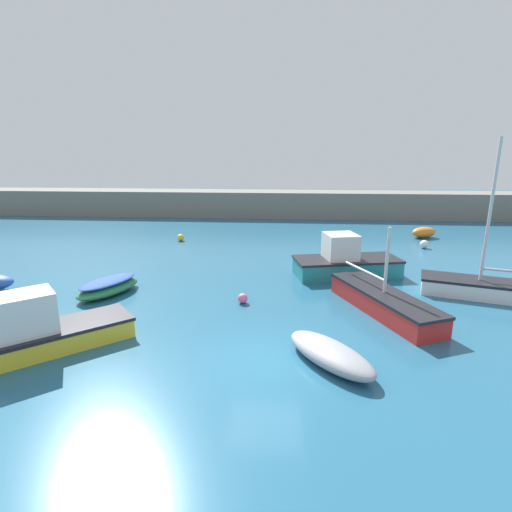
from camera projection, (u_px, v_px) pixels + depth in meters
ground_plane at (266, 362)px, 12.85m from camera, size 120.00×120.00×0.20m
harbor_breakwater at (281, 204)px, 40.62m from camera, size 62.80×3.75×2.55m
rowboat_blue_near at (330, 354)px, 12.48m from camera, size 3.23×3.65×0.67m
fishing_dinghy_green at (424, 232)px, 30.71m from camera, size 2.15×1.59×0.83m
sailboat_twin_hulled at (383, 302)px, 16.48m from camera, size 3.78×6.10×3.59m
motorboat_grey_hull at (36, 332)px, 13.14m from camera, size 5.52×5.16×2.11m
cabin_cruiser_white at (345, 262)px, 21.29m from camera, size 5.89×3.39×2.29m
sailboat_tall_mast at (479, 287)px, 18.29m from camera, size 5.24×3.11×7.08m
rowboat_with_red_cover at (108, 287)px, 18.56m from camera, size 2.77×3.61×0.74m
mooring_buoy_white at (424, 244)px, 27.41m from camera, size 0.56×0.56×0.56m
mooring_buoy_yellow at (181, 237)px, 29.69m from camera, size 0.50×0.50×0.50m
mooring_buoy_pink at (243, 298)px, 17.51m from camera, size 0.44×0.44×0.44m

